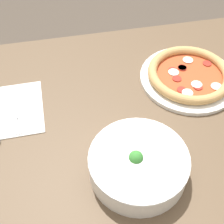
% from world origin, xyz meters
% --- Properties ---
extents(dining_table, '(1.33, 0.85, 0.73)m').
position_xyz_m(dining_table, '(0.00, 0.00, 0.63)').
color(dining_table, brown).
rests_on(dining_table, ground_plane).
extents(pizza, '(0.28, 0.28, 0.04)m').
position_xyz_m(pizza, '(-0.15, -0.14, 0.75)').
color(pizza, white).
rests_on(pizza, dining_table).
extents(bowl, '(0.22, 0.22, 0.08)m').
position_xyz_m(bowl, '(0.07, 0.13, 0.76)').
color(bowl, white).
rests_on(bowl, dining_table).
extents(napkin, '(0.19, 0.19, 0.00)m').
position_xyz_m(napkin, '(0.37, -0.12, 0.73)').
color(napkin, white).
rests_on(napkin, dining_table).
extents(fork, '(0.02, 0.18, 0.00)m').
position_xyz_m(fork, '(0.34, -0.12, 0.73)').
color(fork, silver).
rests_on(fork, napkin).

